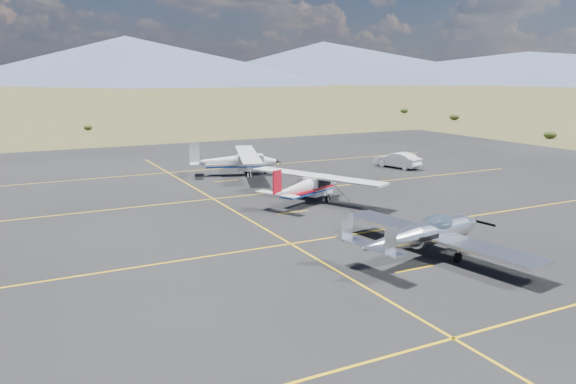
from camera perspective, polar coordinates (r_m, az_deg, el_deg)
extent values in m
plane|color=#383D1C|center=(28.62, 12.91, -4.61)|extent=(1600.00, 1600.00, 0.00)
cube|color=black|center=(34.08, 5.39, -1.69)|extent=(72.00, 72.00, 0.02)
cube|color=silver|center=(26.23, 14.86, -4.31)|extent=(3.31, 10.30, 0.14)
ellipsoid|color=#99BFD8|center=(26.09, 14.92, -3.17)|extent=(2.00, 1.36, 0.93)
cube|color=silver|center=(23.13, 8.36, -5.41)|extent=(1.34, 3.47, 0.07)
cube|color=silver|center=(22.05, 10.37, -4.98)|extent=(0.62, 0.17, 1.13)
cube|color=silver|center=(23.73, 5.99, -3.62)|extent=(0.62, 0.17, 1.13)
cylinder|color=black|center=(27.80, 17.13, -4.91)|extent=(0.40, 0.16, 0.38)
cylinder|color=black|center=(25.46, 16.85, -6.37)|extent=(0.47, 0.20, 0.45)
cylinder|color=black|center=(27.06, 12.25, -5.03)|extent=(0.47, 0.20, 0.45)
cube|color=silver|center=(36.22, 3.07, 0.69)|extent=(2.19, 1.74, 1.19)
cube|color=silver|center=(35.96, 2.91, 1.61)|extent=(5.34, 9.41, 0.12)
cube|color=black|center=(36.17, 3.07, 1.07)|extent=(1.73, 1.55, 0.49)
cube|color=red|center=(35.32, 1.99, 0.26)|extent=(4.45, 2.80, 0.16)
cube|color=red|center=(32.80, -1.10, 1.01)|extent=(0.71, 0.37, 1.42)
cube|color=silver|center=(32.95, -1.10, -0.20)|extent=(1.79, 2.85, 0.05)
cylinder|color=black|center=(37.30, 4.07, -0.20)|extent=(0.33, 0.21, 0.32)
cylinder|color=black|center=(35.64, 4.03, -0.72)|extent=(0.40, 0.27, 0.39)
cylinder|color=black|center=(36.69, 1.63, -0.32)|extent=(0.40, 0.27, 0.39)
cube|color=silver|center=(45.21, -3.85, 3.02)|extent=(2.30, 1.68, 1.27)
cube|color=silver|center=(45.10, -4.10, 3.84)|extent=(4.65, 10.25, 0.13)
cube|color=black|center=(45.17, -3.86, 3.35)|extent=(1.78, 1.53, 0.52)
cube|color=silver|center=(45.15, -5.40, 2.86)|extent=(4.80, 2.53, 0.17)
cube|color=silver|center=(44.95, -9.49, 3.98)|extent=(0.78, 0.32, 1.50)
cube|color=silver|center=(45.06, -9.46, 3.03)|extent=(1.62, 3.07, 0.06)
cylinder|color=black|center=(45.46, -2.31, 2.04)|extent=(0.35, 0.20, 0.34)
cylinder|color=black|center=(44.35, -4.10, 1.82)|extent=(0.43, 0.25, 0.41)
cylinder|color=black|center=(46.29, -4.29, 2.24)|extent=(0.43, 0.25, 0.41)
imported|color=white|center=(49.34, 11.07, 3.21)|extent=(2.52, 4.31, 1.34)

